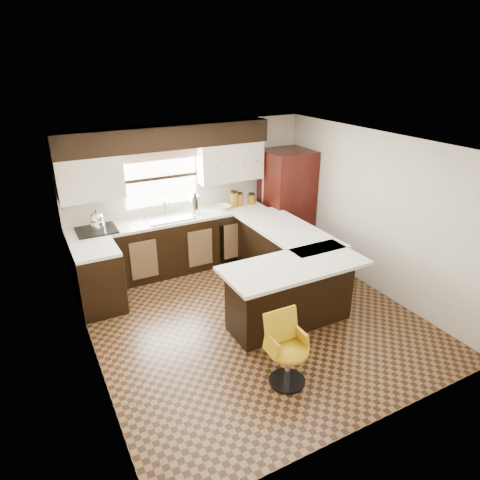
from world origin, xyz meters
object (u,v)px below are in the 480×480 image
refrigerator (286,202)px  bar_chair (288,351)px  peninsula_long (283,258)px  peninsula_return (290,294)px

refrigerator → bar_chair: bearing=-122.8°
peninsula_long → peninsula_return: 1.11m
peninsula_long → peninsula_return: bearing=-118.3°
refrigerator → bar_chair: 3.67m
peninsula_return → refrigerator: bearing=58.1°
refrigerator → bar_chair: (-1.97, -3.05, -0.51)m
peninsula_return → bar_chair: bearing=-124.8°
peninsula_long → bar_chair: peninsula_long is taller
peninsula_return → refrigerator: refrigerator is taller
refrigerator → peninsula_long: bearing=-124.8°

